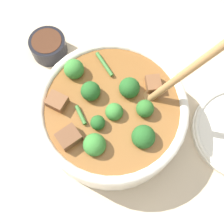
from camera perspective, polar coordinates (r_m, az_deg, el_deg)
name	(u,v)px	position (r m, az deg, el deg)	size (l,w,h in m)	color
ground_plane	(112,122)	(0.56, 0.00, -2.00)	(4.00, 4.00, 0.00)	#C6B293
stew_bowl	(112,113)	(0.51, 0.01, -0.17)	(0.27, 0.30, 0.24)	white
condiment_bowl	(48,46)	(0.62, -12.83, 12.99)	(0.08, 0.08, 0.04)	black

